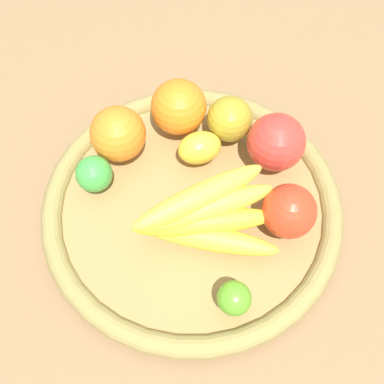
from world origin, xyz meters
TOP-DOWN VIEW (x-y plane):
  - ground_plane at (0.00, 0.00)m, footprint 2.40×2.40m
  - basket at (0.00, 0.00)m, footprint 0.41×0.41m
  - lime_1 at (0.06, 0.12)m, footprint 0.05×0.05m
  - banana_bunch at (-0.05, -0.00)m, footprint 0.13×0.18m
  - apple_1 at (0.03, -0.13)m, footprint 0.11×0.11m
  - orange_1 at (0.13, -0.02)m, footprint 0.09×0.09m
  - lemon_0 at (0.06, -0.03)m, footprint 0.05×0.06m
  - apple_0 at (-0.07, -0.11)m, footprint 0.08×0.08m
  - orange_0 at (0.11, 0.07)m, footprint 0.08×0.08m
  - apple_2 at (0.09, -0.08)m, footprint 0.09×0.09m
  - lime_0 at (-0.15, -0.01)m, footprint 0.06×0.06m

SIDE VIEW (x-z plane):
  - ground_plane at x=0.00m, z-range 0.00..0.00m
  - basket at x=0.00m, z-range 0.00..0.03m
  - lime_0 at x=-0.15m, z-range 0.03..0.08m
  - lemon_0 at x=0.06m, z-range 0.03..0.08m
  - lime_1 at x=0.06m, z-range 0.03..0.08m
  - apple_2 at x=0.09m, z-range 0.03..0.10m
  - apple_0 at x=-0.07m, z-range 0.03..0.10m
  - banana_bunch at x=-0.05m, z-range 0.03..0.11m
  - orange_0 at x=0.11m, z-range 0.03..0.11m
  - apple_1 at x=0.03m, z-range 0.03..0.11m
  - orange_1 at x=0.13m, z-range 0.03..0.11m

